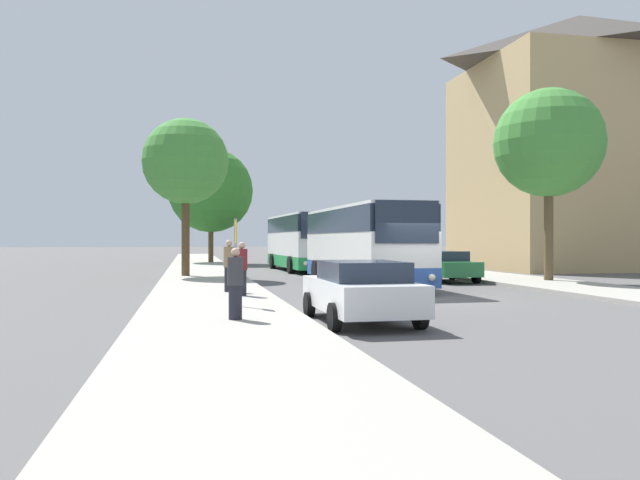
{
  "coord_description": "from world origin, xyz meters",
  "views": [
    {
      "loc": [
        -7.73,
        -19.41,
        1.95
      ],
      "look_at": [
        -0.43,
        15.2,
        1.92
      ],
      "focal_mm": 35.0,
      "sensor_mm": 36.0,
      "label": 1
    }
  ],
  "objects_px": {
    "pedestrian_waiting_far": "(235,284)",
    "tree_left_far": "(186,162)",
    "tree_right_near": "(549,143)",
    "bus_stop_sign": "(235,252)",
    "parked_car_left_curb": "(361,290)",
    "pedestrian_waiting_near": "(229,266)",
    "pedestrian_walking_back": "(242,269)",
    "tree_left_near": "(211,191)",
    "parked_car_right_far": "(364,258)",
    "bus_front": "(362,244)",
    "bus_middle": "(301,241)",
    "parked_car_right_near": "(445,266)"
  },
  "relations": [
    {
      "from": "bus_middle",
      "to": "parked_car_right_near",
      "type": "xyz_separation_m",
      "value": [
        4.66,
        -11.37,
        -1.1
      ]
    },
    {
      "from": "bus_middle",
      "to": "pedestrian_walking_back",
      "type": "xyz_separation_m",
      "value": [
        -5.2,
        -18.21,
        -0.83
      ]
    },
    {
      "from": "parked_car_right_far",
      "to": "bus_stop_sign",
      "type": "xyz_separation_m",
      "value": [
        -10.27,
        -23.31,
        0.91
      ]
    },
    {
      "from": "pedestrian_waiting_near",
      "to": "tree_left_near",
      "type": "bearing_deg",
      "value": -165.38
    },
    {
      "from": "pedestrian_waiting_near",
      "to": "pedestrian_waiting_far",
      "type": "distance_m",
      "value": 7.51
    },
    {
      "from": "parked_car_right_near",
      "to": "bus_stop_sign",
      "type": "xyz_separation_m",
      "value": [
        -10.28,
        -9.85,
        0.87
      ]
    },
    {
      "from": "parked_car_right_far",
      "to": "pedestrian_waiting_far",
      "type": "height_order",
      "value": "pedestrian_waiting_far"
    },
    {
      "from": "tree_left_near",
      "to": "tree_left_far",
      "type": "relative_size",
      "value": 1.16
    },
    {
      "from": "bus_front",
      "to": "parked_car_left_curb",
      "type": "height_order",
      "value": "bus_front"
    },
    {
      "from": "bus_middle",
      "to": "bus_stop_sign",
      "type": "relative_size",
      "value": 4.51
    },
    {
      "from": "tree_right_near",
      "to": "bus_stop_sign",
      "type": "bearing_deg",
      "value": -151.14
    },
    {
      "from": "tree_left_near",
      "to": "tree_right_near",
      "type": "distance_m",
      "value": 28.9
    },
    {
      "from": "bus_stop_sign",
      "to": "pedestrian_walking_back",
      "type": "xyz_separation_m",
      "value": [
        0.42,
        3.01,
        -0.61
      ]
    },
    {
      "from": "parked_car_right_near",
      "to": "bus_stop_sign",
      "type": "height_order",
      "value": "bus_stop_sign"
    },
    {
      "from": "bus_middle",
      "to": "pedestrian_walking_back",
      "type": "distance_m",
      "value": 18.95
    },
    {
      "from": "bus_middle",
      "to": "parked_car_right_near",
      "type": "bearing_deg",
      "value": -69.67
    },
    {
      "from": "parked_car_right_near",
      "to": "pedestrian_waiting_near",
      "type": "xyz_separation_m",
      "value": [
        -10.18,
        -5.25,
        0.3
      ]
    },
    {
      "from": "pedestrian_waiting_near",
      "to": "parked_car_right_near",
      "type": "bearing_deg",
      "value": 132.63
    },
    {
      "from": "bus_front",
      "to": "parked_car_right_near",
      "type": "distance_m",
      "value": 4.92
    },
    {
      "from": "tree_left_near",
      "to": "bus_middle",
      "type": "bearing_deg",
      "value": -66.88
    },
    {
      "from": "bus_front",
      "to": "parked_car_left_curb",
      "type": "distance_m",
      "value": 11.43
    },
    {
      "from": "bus_stop_sign",
      "to": "parked_car_right_near",
      "type": "bearing_deg",
      "value": 43.77
    },
    {
      "from": "pedestrian_walking_back",
      "to": "tree_left_near",
      "type": "height_order",
      "value": "tree_left_near"
    },
    {
      "from": "bus_middle",
      "to": "tree_left_near",
      "type": "bearing_deg",
      "value": 111.14
    },
    {
      "from": "pedestrian_waiting_near",
      "to": "tree_right_near",
      "type": "relative_size",
      "value": 0.21
    },
    {
      "from": "bus_front",
      "to": "pedestrian_waiting_far",
      "type": "height_order",
      "value": "bus_front"
    },
    {
      "from": "bus_front",
      "to": "bus_middle",
      "type": "height_order",
      "value": "bus_middle"
    },
    {
      "from": "tree_left_far",
      "to": "tree_right_near",
      "type": "relative_size",
      "value": 0.92
    },
    {
      "from": "pedestrian_walking_back",
      "to": "bus_front",
      "type": "bearing_deg",
      "value": 39.29
    },
    {
      "from": "tree_right_near",
      "to": "bus_front",
      "type": "bearing_deg",
      "value": 179.34
    },
    {
      "from": "pedestrian_waiting_near",
      "to": "pedestrian_walking_back",
      "type": "relative_size",
      "value": 1.04
    },
    {
      "from": "pedestrian_waiting_far",
      "to": "tree_left_far",
      "type": "bearing_deg",
      "value": 174.49
    },
    {
      "from": "pedestrian_waiting_near",
      "to": "pedestrian_waiting_far",
      "type": "height_order",
      "value": "pedestrian_waiting_near"
    },
    {
      "from": "parked_car_right_near",
      "to": "pedestrian_walking_back",
      "type": "xyz_separation_m",
      "value": [
        -9.86,
        -6.84,
        0.27
      ]
    },
    {
      "from": "parked_car_right_far",
      "to": "pedestrian_waiting_near",
      "type": "bearing_deg",
      "value": 58.8
    },
    {
      "from": "parked_car_right_far",
      "to": "tree_left_near",
      "type": "relative_size",
      "value": 0.52
    },
    {
      "from": "pedestrian_waiting_near",
      "to": "bus_front",
      "type": "bearing_deg",
      "value": 136.14
    },
    {
      "from": "parked_car_right_near",
      "to": "bus_middle",
      "type": "bearing_deg",
      "value": -68.62
    },
    {
      "from": "bus_stop_sign",
      "to": "pedestrian_waiting_near",
      "type": "xyz_separation_m",
      "value": [
        0.11,
        4.6,
        -0.57
      ]
    },
    {
      "from": "parked_car_left_curb",
      "to": "parked_car_right_far",
      "type": "distance_m",
      "value": 27.3
    },
    {
      "from": "bus_stop_sign",
      "to": "bus_middle",
      "type": "bearing_deg",
      "value": 75.17
    },
    {
      "from": "parked_car_right_near",
      "to": "pedestrian_waiting_near",
      "type": "relative_size",
      "value": 2.27
    },
    {
      "from": "bus_middle",
      "to": "tree_left_far",
      "type": "height_order",
      "value": "tree_left_far"
    },
    {
      "from": "parked_car_left_curb",
      "to": "pedestrian_waiting_near",
      "type": "xyz_separation_m",
      "value": [
        -2.6,
        7.53,
        0.29
      ]
    },
    {
      "from": "tree_left_far",
      "to": "parked_car_right_near",
      "type": "bearing_deg",
      "value": -22.63
    },
    {
      "from": "bus_front",
      "to": "tree_left_far",
      "type": "relative_size",
      "value": 1.34
    },
    {
      "from": "bus_front",
      "to": "pedestrian_walking_back",
      "type": "xyz_separation_m",
      "value": [
        -5.42,
        -5.01,
        -0.74
      ]
    },
    {
      "from": "tree_left_far",
      "to": "pedestrian_waiting_far",
      "type": "bearing_deg",
      "value": -86.17
    },
    {
      "from": "bus_front",
      "to": "tree_right_near",
      "type": "bearing_deg",
      "value": -1.88
    },
    {
      "from": "tree_left_near",
      "to": "tree_left_far",
      "type": "xyz_separation_m",
      "value": [
        -1.87,
        -18.54,
        -0.04
      ]
    }
  ]
}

